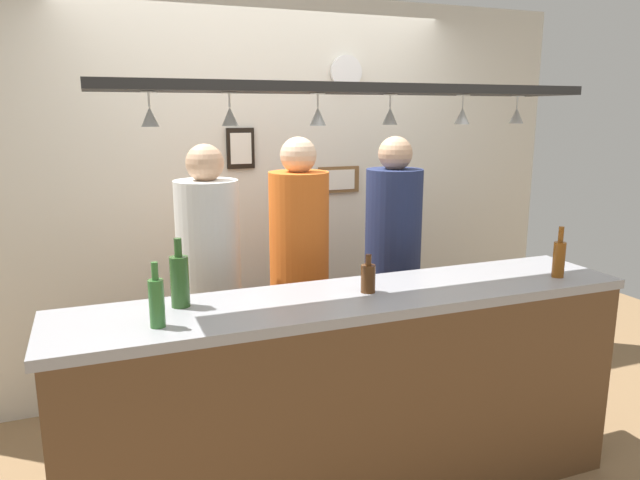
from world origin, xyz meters
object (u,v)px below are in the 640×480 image
person_right_navy_shirt (393,249)px  bottle_beer_brown_stubby (368,278)px  person_left_white_patterned_shirt (209,269)px  picture_frame_crest (241,148)px  bottle_champagne_green (180,280)px  bottle_beer_amber_tall (559,258)px  picture_frame_lower_pair (339,180)px  person_middle_orange_shirt (299,258)px  bottle_beer_green_import (157,301)px  wall_clock (346,72)px

person_right_navy_shirt → bottle_beer_brown_stubby: 0.91m
person_left_white_patterned_shirt → picture_frame_crest: (0.36, 0.66, 0.60)m
person_left_white_patterned_shirt → bottle_champagne_green: 0.68m
bottle_beer_amber_tall → person_right_navy_shirt: bearing=119.5°
person_left_white_patterned_shirt → picture_frame_lower_pair: person_left_white_patterned_shirt is taller
bottle_champagne_green → picture_frame_lower_pair: (1.29, 1.29, 0.24)m
person_middle_orange_shirt → bottle_beer_amber_tall: (1.09, -0.85, 0.10)m
bottle_beer_green_import → bottle_champagne_green: bearing=61.1°
person_right_navy_shirt → bottle_champagne_green: 1.51m
person_right_navy_shirt → bottle_beer_amber_tall: bearing=-60.5°
person_right_navy_shirt → bottle_champagne_green: size_ratio=5.75×
bottle_beer_brown_stubby → picture_frame_crest: size_ratio=0.69×
person_left_white_patterned_shirt → wall_clock: 1.68m
bottle_beer_green_import → wall_clock: 2.30m
person_left_white_patterned_shirt → person_right_navy_shirt: person_right_navy_shirt is taller
bottle_beer_green_import → wall_clock: bearing=45.9°
picture_frame_crest → picture_frame_lower_pair: size_ratio=0.87×
bottle_champagne_green → picture_frame_crest: 1.50m
person_right_navy_shirt → person_left_white_patterned_shirt: bearing=-180.0°
person_middle_orange_shirt → wall_clock: size_ratio=7.87×
person_middle_orange_shirt → wall_clock: wall_clock is taller
bottle_champagne_green → bottle_beer_amber_tall: bearing=-7.0°
person_right_navy_shirt → wall_clock: (-0.03, 0.66, 1.08)m
person_middle_orange_shirt → bottle_champagne_green: person_middle_orange_shirt is taller
picture_frame_crest → bottle_beer_brown_stubby: bearing=-80.2°
person_left_white_patterned_shirt → picture_frame_crest: picture_frame_crest is taller
picture_frame_lower_pair → wall_clock: wall_clock is taller
bottle_beer_amber_tall → picture_frame_crest: 2.03m
picture_frame_crest → picture_frame_lower_pair: 0.73m
person_middle_orange_shirt → person_right_navy_shirt: size_ratio=1.00×
bottle_beer_brown_stubby → wall_clock: bearing=70.5°
bottle_beer_amber_tall → bottle_beer_green_import: same height
bottle_champagne_green → person_middle_orange_shirt: bearing=39.5°
person_right_navy_shirt → bottle_beer_green_import: 1.71m
picture_frame_crest → person_right_navy_shirt: bearing=-40.8°
person_middle_orange_shirt → picture_frame_lower_pair: bearing=51.5°
bottle_beer_brown_stubby → bottle_champagne_green: 0.85m
picture_frame_crest → wall_clock: 0.88m
bottle_beer_amber_tall → bottle_champagne_green: (-1.85, 0.23, 0.02)m
bottle_beer_brown_stubby → picture_frame_lower_pair: bearing=72.2°
person_left_white_patterned_shirt → bottle_beer_green_import: 0.93m
bottle_beer_green_import → picture_frame_crest: 1.74m
person_left_white_patterned_shirt → bottle_beer_brown_stubby: bearing=-50.9°
bottle_beer_green_import → picture_frame_lower_pair: (1.41, 1.51, 0.25)m
bottle_champagne_green → person_left_white_patterned_shirt: bearing=68.9°
picture_frame_lower_pair → wall_clock: 0.72m
person_right_navy_shirt → picture_frame_lower_pair: 0.76m
person_middle_orange_shirt → picture_frame_crest: 0.90m
bottle_beer_green_import → picture_frame_crest: picture_frame_crest is taller
person_left_white_patterned_shirt → person_middle_orange_shirt: (0.52, 0.00, 0.02)m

